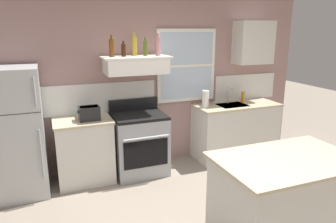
# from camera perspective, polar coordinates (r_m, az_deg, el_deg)

# --- Properties ---
(back_wall) EXTENTS (5.40, 0.11, 2.70)m
(back_wall) POSITION_cam_1_polar(r_m,az_deg,el_deg) (4.93, -3.47, 5.78)
(back_wall) COLOR gray
(back_wall) RESTS_ON ground_plane
(refrigerator) EXTENTS (0.70, 0.72, 1.67)m
(refrigerator) POSITION_cam_1_polar(r_m,az_deg,el_deg) (4.46, -26.03, -3.51)
(refrigerator) COLOR #B7BABC
(refrigerator) RESTS_ON ground_plane
(counter_left_of_stove) EXTENTS (0.79, 0.63, 0.91)m
(counter_left_of_stove) POSITION_cam_1_polar(r_m,az_deg,el_deg) (4.64, -14.91, -6.79)
(counter_left_of_stove) COLOR silver
(counter_left_of_stove) RESTS_ON ground_plane
(toaster) EXTENTS (0.30, 0.20, 0.19)m
(toaster) POSITION_cam_1_polar(r_m,az_deg,el_deg) (4.42, -14.10, -0.27)
(toaster) COLOR black
(toaster) RESTS_ON counter_left_of_stove
(stove_range) EXTENTS (0.76, 0.69, 1.09)m
(stove_range) POSITION_cam_1_polar(r_m,az_deg,el_deg) (4.74, -5.19, -5.74)
(stove_range) COLOR #9EA0A5
(stove_range) RESTS_ON ground_plane
(range_hood_shelf) EXTENTS (0.96, 0.52, 0.24)m
(range_hood_shelf) POSITION_cam_1_polar(r_m,az_deg,el_deg) (4.56, -5.88, 8.43)
(range_hood_shelf) COLOR white
(bottle_amber_wine) EXTENTS (0.07, 0.07, 0.30)m
(bottle_amber_wine) POSITION_cam_1_polar(r_m,az_deg,el_deg) (4.46, -10.18, 11.32)
(bottle_amber_wine) COLOR brown
(bottle_amber_wine) RESTS_ON range_hood_shelf
(bottle_brown_stout) EXTENTS (0.06, 0.06, 0.21)m
(bottle_brown_stout) POSITION_cam_1_polar(r_m,az_deg,el_deg) (4.51, -8.07, 10.98)
(bottle_brown_stout) COLOR #381E0F
(bottle_brown_stout) RESTS_ON range_hood_shelf
(bottle_champagne_gold_foil) EXTENTS (0.08, 0.08, 0.33)m
(bottle_champagne_gold_foil) POSITION_cam_1_polar(r_m,az_deg,el_deg) (4.60, -6.15, 11.72)
(bottle_champagne_gold_foil) COLOR #B29333
(bottle_champagne_gold_foil) RESTS_ON range_hood_shelf
(bottle_olive_oil_square) EXTENTS (0.06, 0.06, 0.26)m
(bottle_olive_oil_square) POSITION_cam_1_polar(r_m,az_deg,el_deg) (4.61, -4.11, 11.40)
(bottle_olive_oil_square) COLOR #4C601E
(bottle_olive_oil_square) RESTS_ON range_hood_shelf
(bottle_rose_pink) EXTENTS (0.07, 0.07, 0.31)m
(bottle_rose_pink) POSITION_cam_1_polar(r_m,az_deg,el_deg) (4.59, -1.81, 11.71)
(bottle_rose_pink) COLOR #C67F84
(bottle_rose_pink) RESTS_ON range_hood_shelf
(counter_right_with_sink) EXTENTS (1.43, 0.63, 0.91)m
(counter_right_with_sink) POSITION_cam_1_polar(r_m,az_deg,el_deg) (5.46, 12.09, -3.31)
(counter_right_with_sink) COLOR silver
(counter_right_with_sink) RESTS_ON ground_plane
(sink_faucet) EXTENTS (0.03, 0.17, 0.28)m
(sink_faucet) POSITION_cam_1_polar(r_m,az_deg,el_deg) (5.33, 10.99, 3.28)
(sink_faucet) COLOR silver
(sink_faucet) RESTS_ON counter_right_with_sink
(paper_towel_roll) EXTENTS (0.11, 0.11, 0.27)m
(paper_towel_roll) POSITION_cam_1_polar(r_m,az_deg,el_deg) (5.01, 6.80, 2.27)
(paper_towel_roll) COLOR white
(paper_towel_roll) RESTS_ON counter_right_with_sink
(dish_soap_bottle) EXTENTS (0.06, 0.06, 0.18)m
(dish_soap_bottle) POSITION_cam_1_polar(r_m,az_deg,el_deg) (5.50, 13.40, 2.61)
(dish_soap_bottle) COLOR orange
(dish_soap_bottle) RESTS_ON counter_right_with_sink
(kitchen_island) EXTENTS (1.40, 0.90, 0.91)m
(kitchen_island) POSITION_cam_1_polar(r_m,az_deg,el_deg) (3.48, 20.28, -14.85)
(kitchen_island) COLOR silver
(kitchen_island) RESTS_ON ground_plane
(upper_cabinet_right) EXTENTS (0.64, 0.32, 0.70)m
(upper_cabinet_right) POSITION_cam_1_polar(r_m,az_deg,el_deg) (5.52, 15.22, 11.97)
(upper_cabinet_right) COLOR silver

